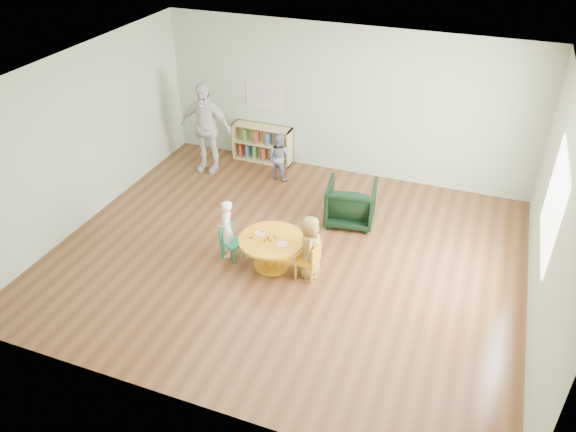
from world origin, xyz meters
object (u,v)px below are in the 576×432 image
(bookshelf, at_px, (262,143))
(armchair, at_px, (351,203))
(child_left, at_px, (226,229))
(toddler, at_px, (279,156))
(kid_chair_right, at_px, (310,260))
(activity_table, at_px, (272,247))
(child_right, at_px, (310,247))
(kid_chair_left, at_px, (231,241))
(adult_caretaker, at_px, (205,128))

(bookshelf, height_order, armchair, bookshelf)
(child_left, relative_size, toddler, 1.03)
(kid_chair_right, height_order, armchair, armchair)
(activity_table, relative_size, child_right, 0.99)
(kid_chair_left, distance_m, child_right, 1.28)
(armchair, xyz_separation_m, toddler, (-1.67, 1.00, 0.09))
(activity_table, height_order, child_right, child_right)
(kid_chair_right, xyz_separation_m, child_left, (-1.36, 0.08, 0.16))
(kid_chair_left, xyz_separation_m, child_left, (-0.07, 0.02, 0.18))
(child_right, bearing_deg, kid_chair_left, 76.08)
(activity_table, height_order, adult_caretaker, adult_caretaker)
(bookshelf, distance_m, child_right, 3.81)
(child_left, relative_size, adult_caretaker, 0.53)
(bookshelf, relative_size, child_right, 1.22)
(bookshelf, distance_m, armchair, 2.77)
(child_left, bearing_deg, activity_table, 67.76)
(armchair, bearing_deg, kid_chair_left, 39.95)
(armchair, bearing_deg, toddler, -38.92)
(child_right, bearing_deg, activity_table, 76.15)
(kid_chair_left, distance_m, kid_chair_right, 1.29)
(kid_chair_left, height_order, child_right, child_right)
(kid_chair_left, bearing_deg, activity_table, 105.19)
(child_right, distance_m, adult_caretaker, 3.83)
(activity_table, distance_m, adult_caretaker, 3.42)
(child_right, relative_size, toddler, 1.07)
(bookshelf, xyz_separation_m, armchair, (2.27, -1.60, -0.00))
(adult_caretaker, bearing_deg, toddler, 4.79)
(activity_table, relative_size, child_left, 1.03)
(kid_chair_right, distance_m, bookshelf, 3.88)
(kid_chair_left, bearing_deg, armchair, 152.91)
(kid_chair_left, distance_m, toddler, 2.61)
(armchair, relative_size, child_right, 0.82)
(kid_chair_right, bearing_deg, kid_chair_left, 91.82)
(toddler, relative_size, adult_caretaker, 0.52)
(activity_table, xyz_separation_m, toddler, (-0.91, 2.59, 0.12))
(kid_chair_right, relative_size, toddler, 0.63)
(kid_chair_left, height_order, bookshelf, bookshelf)
(activity_table, bearing_deg, bookshelf, 115.26)
(bookshelf, distance_m, adult_caretaker, 1.24)
(toddler, bearing_deg, child_left, 105.41)
(child_right, distance_m, toddler, 2.99)
(kid_chair_left, relative_size, armchair, 0.67)
(child_left, bearing_deg, armchair, 115.46)
(bookshelf, bearing_deg, adult_caretaker, -137.92)
(child_left, bearing_deg, kid_chair_right, 65.76)
(kid_chair_left, height_order, child_left, child_left)
(toddler, bearing_deg, activity_table, 121.10)
(child_left, bearing_deg, adult_caretaker, -167.37)
(armchair, xyz_separation_m, child_right, (-0.17, -1.59, 0.13))
(armchair, relative_size, toddler, 0.87)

